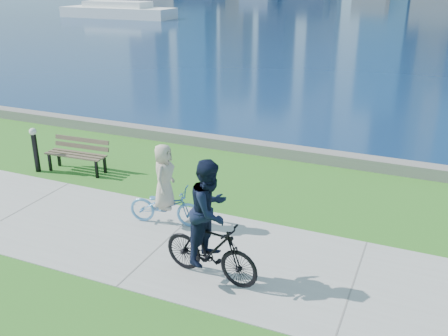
% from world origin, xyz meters
% --- Properties ---
extents(ground, '(320.00, 320.00, 0.00)m').
position_xyz_m(ground, '(0.00, 0.00, 0.00)').
color(ground, '#26661A').
rests_on(ground, ground).
extents(concrete_path, '(80.00, 3.50, 0.02)m').
position_xyz_m(concrete_path, '(0.00, 0.00, 0.01)').
color(concrete_path, '#9D9D98').
rests_on(concrete_path, ground).
extents(seawall, '(90.00, 0.50, 0.35)m').
position_xyz_m(seawall, '(0.00, 6.20, 0.17)').
color(seawall, slate).
rests_on(seawall, ground).
extents(bay_water, '(320.00, 131.00, 0.01)m').
position_xyz_m(bay_water, '(0.00, 72.00, 0.00)').
color(bay_water, '#0B2349').
rests_on(bay_water, ground).
extents(ferry_near, '(14.67, 4.19, 1.99)m').
position_xyz_m(ferry_near, '(-32.99, 46.15, 0.83)').
color(ferry_near, white).
rests_on(ferry_near, ground).
extents(park_bench, '(1.85, 0.72, 0.94)m').
position_xyz_m(park_bench, '(-4.36, 2.69, 0.58)').
color(park_bench, black).
rests_on(park_bench, ground).
extents(bollard_lamp, '(0.21, 0.21, 1.32)m').
position_xyz_m(bollard_lamp, '(-5.44, 2.16, 0.75)').
color(bollard_lamp, black).
rests_on(bollard_lamp, ground).
extents(cyclist_woman, '(0.89, 1.79, 1.92)m').
position_xyz_m(cyclist_woman, '(-0.39, 0.79, 0.73)').
color(cyclist_woman, '#5493CC').
rests_on(cyclist_woman, ground).
extents(cyclist_man, '(0.84, 2.04, 2.39)m').
position_xyz_m(cyclist_man, '(1.48, -0.79, 1.02)').
color(cyclist_man, black).
rests_on(cyclist_man, ground).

